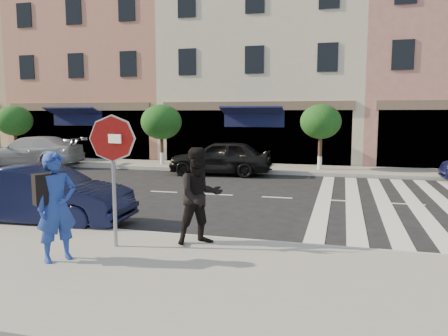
# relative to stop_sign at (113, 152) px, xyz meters

# --- Properties ---
(ground) EXTENTS (120.00, 120.00, 0.00)m
(ground) POSITION_rel_stop_sign_xyz_m (0.20, 2.62, -2.01)
(ground) COLOR black
(ground) RESTS_ON ground
(sidewalk_near) EXTENTS (60.00, 4.50, 0.15)m
(sidewalk_near) POSITION_rel_stop_sign_xyz_m (0.20, -1.13, -1.94)
(sidewalk_near) COLOR gray
(sidewalk_near) RESTS_ON ground
(sidewalk_far) EXTENTS (60.00, 3.00, 0.15)m
(sidewalk_far) POSITION_rel_stop_sign_xyz_m (0.20, 13.62, -1.94)
(sidewalk_far) COLOR gray
(sidewalk_far) RESTS_ON ground
(building_west_mid) EXTENTS (10.00, 9.00, 14.00)m
(building_west_mid) POSITION_rel_stop_sign_xyz_m (-10.80, 19.62, 4.99)
(building_west_mid) COLOR tan
(building_west_mid) RESTS_ON ground
(building_centre) EXTENTS (11.00, 9.00, 11.00)m
(building_centre) POSITION_rel_stop_sign_xyz_m (-0.30, 19.62, 3.49)
(building_centre) COLOR beige
(building_centre) RESTS_ON ground
(street_tree_wa) EXTENTS (2.00, 2.00, 3.05)m
(street_tree_wa) POSITION_rel_stop_sign_xyz_m (-13.80, 13.42, 0.32)
(street_tree_wa) COLOR #473323
(street_tree_wa) RESTS_ON sidewalk_far
(street_tree_wb) EXTENTS (2.10, 2.10, 3.06)m
(street_tree_wb) POSITION_rel_stop_sign_xyz_m (-4.80, 13.42, 0.30)
(street_tree_wb) COLOR #473323
(street_tree_wb) RESTS_ON sidewalk_far
(street_tree_c) EXTENTS (1.90, 1.90, 3.04)m
(street_tree_c) POSITION_rel_stop_sign_xyz_m (3.20, 13.42, 0.34)
(street_tree_c) COLOR #473323
(street_tree_c) RESTS_ON sidewalk_far
(stop_sign) EXTENTS (0.89, 0.22, 2.57)m
(stop_sign) POSITION_rel_stop_sign_xyz_m (0.00, 0.00, 0.00)
(stop_sign) COLOR gray
(stop_sign) RESTS_ON sidewalk_near
(photographer) EXTENTS (0.78, 0.84, 1.93)m
(photographer) POSITION_rel_stop_sign_xyz_m (-0.57, -0.98, -0.90)
(photographer) COLOR #203A94
(photographer) RESTS_ON sidewalk_near
(walker) EXTENTS (1.19, 1.16, 1.93)m
(walker) POSITION_rel_stop_sign_xyz_m (1.54, 0.62, -0.90)
(walker) COLOR black
(walker) RESTS_ON sidewalk_near
(car_near_mid) EXTENTS (4.56, 1.87, 1.47)m
(car_near_mid) POSITION_rel_stop_sign_xyz_m (-2.91, 1.62, -1.28)
(car_near_mid) COLOR black
(car_near_mid) RESTS_ON ground
(car_far_left) EXTENTS (5.68, 2.86, 1.58)m
(car_far_left) POSITION_rel_stop_sign_xyz_m (-11.44, 11.72, -1.22)
(car_far_left) COLOR #A6A5AB
(car_far_left) RESTS_ON ground
(car_far_mid) EXTENTS (4.71, 2.16, 1.57)m
(car_far_mid) POSITION_rel_stop_sign_xyz_m (-1.07, 11.35, -1.23)
(car_far_mid) COLOR black
(car_far_mid) RESTS_ON ground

